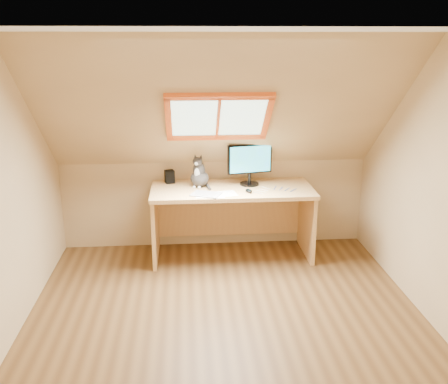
{
  "coord_description": "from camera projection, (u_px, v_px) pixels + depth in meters",
  "views": [
    {
      "loc": [
        -0.32,
        -3.78,
        2.36
      ],
      "look_at": [
        0.05,
        1.0,
        0.87
      ],
      "focal_mm": 40.0,
      "sensor_mm": 36.0,
      "label": 1
    }
  ],
  "objects": [
    {
      "name": "desk",
      "position": [
        231.0,
        206.0,
        5.55
      ],
      "size": [
        1.75,
        0.77,
        0.8
      ],
      "color": "#E2B56B",
      "rests_on": "ground"
    },
    {
      "name": "papers",
      "position": [
        220.0,
        195.0,
        5.15
      ],
      "size": [
        0.33,
        0.27,
        0.0
      ],
      "color": "white",
      "rests_on": "desk"
    },
    {
      "name": "ground",
      "position": [
        227.0,
        322.0,
        4.32
      ],
      "size": [
        3.5,
        3.5,
        0.0
      ],
      "primitive_type": "plane",
      "color": "brown",
      "rests_on": "ground"
    },
    {
      "name": "monitor",
      "position": [
        250.0,
        162.0,
        5.44
      ],
      "size": [
        0.49,
        0.21,
        0.46
      ],
      "color": "black",
      "rests_on": "desk"
    },
    {
      "name": "room_shell",
      "position": [
        228.0,
        165.0,
        3.81
      ],
      "size": [
        3.52,
        3.52,
        2.41
      ],
      "color": "tan",
      "rests_on": "ground"
    },
    {
      "name": "cables",
      "position": [
        276.0,
        190.0,
        5.33
      ],
      "size": [
        0.51,
        0.26,
        0.01
      ],
      "color": "silver",
      "rests_on": "desk"
    },
    {
      "name": "mouse",
      "position": [
        249.0,
        191.0,
        5.24
      ],
      "size": [
        0.09,
        0.12,
        0.03
      ],
      "primitive_type": "ellipsoid",
      "rotation": [
        0.0,
        0.0,
        0.33
      ],
      "color": "black",
      "rests_on": "desk"
    },
    {
      "name": "desk_speaker",
      "position": [
        170.0,
        177.0,
        5.58
      ],
      "size": [
        0.12,
        0.12,
        0.14
      ],
      "primitive_type": "cube",
      "rotation": [
        0.0,
        0.0,
        0.26
      ],
      "color": "black",
      "rests_on": "desk"
    },
    {
      "name": "cat",
      "position": [
        199.0,
        175.0,
        5.43
      ],
      "size": [
        0.27,
        0.3,
        0.37
      ],
      "color": "#3B3734",
      "rests_on": "desk"
    },
    {
      "name": "graphics_tablet",
      "position": [
        206.0,
        194.0,
        5.16
      ],
      "size": [
        0.35,
        0.31,
        0.01
      ],
      "primitive_type": "cube",
      "rotation": [
        0.0,
        0.0,
        -0.4
      ],
      "color": "#B2B2B7",
      "rests_on": "desk"
    }
  ]
}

